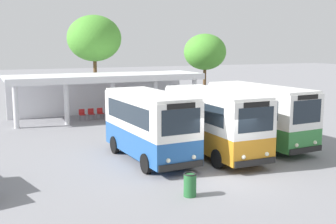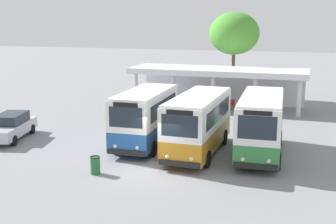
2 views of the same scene
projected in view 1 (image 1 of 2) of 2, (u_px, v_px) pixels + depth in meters
ground_plane at (232, 178)px, 18.02m from camera, size 180.00×180.00×0.00m
city_bus_nearest_orange at (149, 123)px, 20.64m from camera, size 2.63×6.66×3.35m
city_bus_second_in_row at (214, 120)px, 21.61m from camera, size 2.40×7.40×3.34m
city_bus_middle_cream at (259, 113)px, 23.64m from camera, size 2.65×7.32×3.38m
terminal_canopy at (104, 85)px, 33.32m from camera, size 15.07×4.58×3.40m
waiting_chair_end_by_column at (82, 114)px, 31.72m from camera, size 0.45×0.45×0.86m
waiting_chair_second_from_end at (91, 113)px, 32.03m from camera, size 0.45×0.45×0.86m
waiting_chair_middle_seat at (100, 112)px, 32.34m from camera, size 0.45×0.45×0.86m
waiting_chair_fourth_seat at (109, 112)px, 32.65m from camera, size 0.45×0.45×0.86m
waiting_chair_fifth_seat at (118, 111)px, 32.93m from camera, size 0.45×0.45×0.86m
waiting_chair_far_end_seat at (126, 111)px, 33.21m from camera, size 0.45×0.45×0.86m
roadside_tree_behind_canopy at (94, 38)px, 36.97m from camera, size 4.75×4.75×8.26m
roadside_tree_east_of_canopy at (205, 52)px, 42.29m from camera, size 4.26×4.26×6.78m
litter_bin_apron at (190, 185)px, 15.78m from camera, size 0.49×0.49×0.90m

